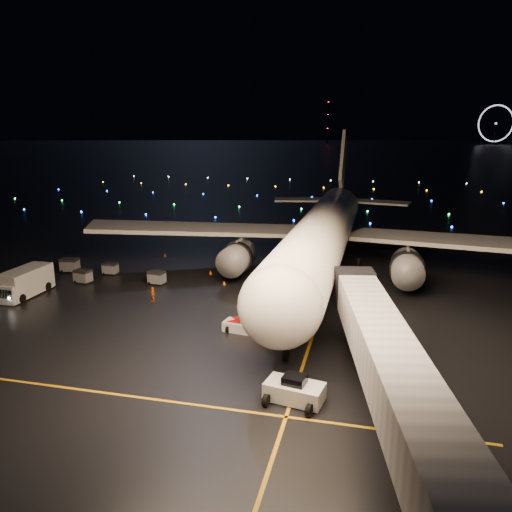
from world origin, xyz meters
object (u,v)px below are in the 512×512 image
object	(u,v)px
baggage_cart_0	(157,278)
baggage_cart_1	(83,276)
service_truck	(26,282)
baggage_cart_2	(110,269)
pushback_tug	(294,388)
airliner	(327,202)
crew_c	(153,294)
belt_loader	(246,317)
baggage_cart_3	(70,265)

from	to	relation	value
baggage_cart_0	baggage_cart_1	world-z (taller)	baggage_cart_1
service_truck	baggage_cart_2	distance (m)	11.05
baggage_cart_0	baggage_cart_2	xyz separation A→B (m)	(-7.65, 2.54, -0.04)
pushback_tug	baggage_cart_0	world-z (taller)	pushback_tug
airliner	crew_c	distance (m)	25.32
pushback_tug	belt_loader	distance (m)	12.68
service_truck	baggage_cart_2	bearing A→B (deg)	63.26
belt_loader	baggage_cart_0	distance (m)	18.52
crew_c	baggage_cart_2	size ratio (longest dim) A/B	0.88
airliner	baggage_cart_2	bearing A→B (deg)	-161.90
belt_loader	baggage_cart_0	bearing A→B (deg)	149.03
crew_c	baggage_cart_2	bearing A→B (deg)	-136.57
baggage_cart_2	baggage_cart_3	distance (m)	5.74
crew_c	baggage_cart_1	bearing A→B (deg)	-116.87
crew_c	baggage_cart_1	xyz separation A→B (m)	(-11.22, 4.24, 0.03)
airliner	baggage_cart_3	xyz separation A→B (m)	(-32.47, -8.82, -8.16)
pushback_tug	service_truck	distance (m)	36.58
belt_loader	service_truck	bearing A→B (deg)	179.22
baggage_cart_1	baggage_cart_2	size ratio (longest dim) A/B	1.08
belt_loader	crew_c	world-z (taller)	belt_loader
service_truck	baggage_cart_0	size ratio (longest dim) A/B	4.47
baggage_cart_1	baggage_cart_0	bearing A→B (deg)	19.65
belt_loader	pushback_tug	bearing A→B (deg)	-51.15
baggage_cart_1	baggage_cart_2	distance (m)	4.38
baggage_cart_1	belt_loader	bearing A→B (deg)	-14.31
belt_loader	service_truck	xyz separation A→B (m)	(-26.79, 4.50, 0.10)
airliner	baggage_cart_2	world-z (taller)	airliner
airliner	baggage_cart_0	size ratio (longest dim) A/B	33.91
baggage_cart_0	baggage_cart_3	size ratio (longest dim) A/B	0.87
crew_c	baggage_cart_2	distance (m)	12.97
belt_loader	baggage_cart_0	size ratio (longest dim) A/B	3.18
baggage_cart_1	baggage_cart_3	distance (m)	5.86
baggage_cart_0	baggage_cart_1	bearing A→B (deg)	-162.47
belt_loader	service_truck	size ratio (longest dim) A/B	0.71
service_truck	baggage_cart_2	world-z (taller)	service_truck
pushback_tug	belt_loader	xyz separation A→B (m)	(-6.35, 10.96, 0.51)
crew_c	airliner	bearing A→B (deg)	129.00
baggage_cart_0	baggage_cart_3	bearing A→B (deg)	177.64
baggage_cart_1	baggage_cart_2	world-z (taller)	baggage_cart_1
baggage_cart_2	belt_loader	bearing A→B (deg)	-35.09
baggage_cart_0	baggage_cart_2	size ratio (longest dim) A/B	1.06
belt_loader	baggage_cart_1	size ratio (longest dim) A/B	3.12
airliner	belt_loader	bearing A→B (deg)	-101.60
airliner	belt_loader	size ratio (longest dim) A/B	10.66
service_truck	baggage_cart_1	bearing A→B (deg)	57.71
baggage_cart_0	belt_loader	bearing A→B (deg)	-32.45
crew_c	baggage_cart_2	xyz separation A→B (m)	(-9.87, 8.41, -0.03)
pushback_tug	baggage_cart_1	world-z (taller)	pushback_tug
crew_c	baggage_cart_0	bearing A→B (deg)	-165.39
airliner	pushback_tug	distance (m)	34.89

